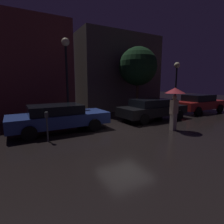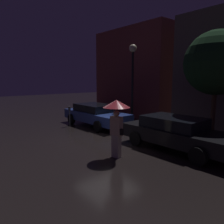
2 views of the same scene
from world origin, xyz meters
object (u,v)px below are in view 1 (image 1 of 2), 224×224
parked_car_red (199,103)px  parked_car_black (152,109)px  parking_meter (47,123)px  street_lamp_near (66,62)px  pedestrian_with_umbrella (175,98)px  parked_car_blue (59,117)px  street_lamp_far (177,74)px

parked_car_red → parked_car_black: bearing=-177.7°
parked_car_black → parking_meter: parked_car_black is taller
parked_car_red → street_lamp_near: (-10.02, 1.96, 2.82)m
pedestrian_with_umbrella → parking_meter: bearing=-21.5°
parked_car_blue → parked_car_red: parked_car_red is taller
parking_meter → street_lamp_far: street_lamp_far is taller
parked_car_red → pedestrian_with_umbrella: (-6.03, -2.77, 0.87)m
parked_car_blue → pedestrian_with_umbrella: (5.02, -2.63, 0.92)m
parked_car_black → street_lamp_far: street_lamp_far is taller
parked_car_red → pedestrian_with_umbrella: bearing=-156.2°
parked_car_red → street_lamp_near: street_lamp_near is taller
parking_meter → street_lamp_near: street_lamp_near is taller
parked_car_blue → street_lamp_near: size_ratio=0.95×
parked_car_black → pedestrian_with_umbrella: size_ratio=2.20×
street_lamp_far → pedestrian_with_umbrella: bearing=-139.2°
parking_meter → parked_car_blue: bearing=61.1°
pedestrian_with_umbrella → street_lamp_far: (5.81, 5.02, 1.51)m
pedestrian_with_umbrella → parking_meter: pedestrian_with_umbrella is taller
pedestrian_with_umbrella → street_lamp_far: 7.82m
street_lamp_near → parked_car_black: bearing=-25.0°
parked_car_blue → parked_car_red: size_ratio=1.04×
parked_car_blue → parked_car_red: 11.05m
parked_car_blue → parking_meter: 1.59m
parked_car_blue → parked_car_red: (11.05, 0.14, 0.05)m
street_lamp_near → parked_car_blue: bearing=-116.3°
parked_car_blue → pedestrian_with_umbrella: size_ratio=2.22×
parked_car_blue → parked_car_black: 5.86m
parked_car_blue → parking_meter: (-0.77, -1.39, 0.06)m
parked_car_blue → parking_meter: bearing=-119.6°
parked_car_blue → parking_meter: parked_car_blue is taller
parked_car_blue → pedestrian_with_umbrella: pedestrian_with_umbrella is taller
parked_car_blue → street_lamp_far: (10.83, 2.39, 2.43)m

